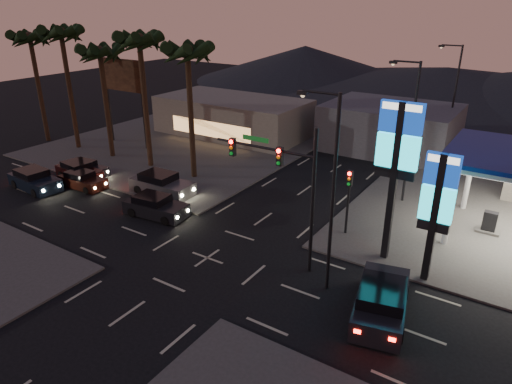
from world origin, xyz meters
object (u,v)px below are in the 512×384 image
Objects in this scene: pylon_sign_tall at (397,152)px; car_lane_a_rear at (34,180)px; car_lane_a_front at (155,206)px; car_lane_b_front at (161,185)px; car_lane_a_mid at (82,180)px; suv_station at (381,301)px; car_lane_b_mid at (85,169)px; pylon_sign_short at (437,199)px; traffic_signal_mast at (284,175)px; car_lane_b_rear at (79,171)px.

pylon_sign_tall reaches higher than car_lane_a_rear.
car_lane_b_front is at bearing 127.44° from car_lane_a_front.
car_lane_a_mid is 0.74× the size of suv_station.
car_lane_a_mid is 2.61m from car_lane_b_mid.
car_lane_b_front is (-19.76, 0.96, -3.89)m from pylon_sign_short.
car_lane_a_mid is at bearing 176.13° from car_lane_a_front.
pylon_sign_tall is 27.29m from car_lane_a_rear.
car_lane_a_front is at bearing -168.49° from pylon_sign_tall.
car_lane_a_mid is at bearing 173.90° from suv_station.
pylon_sign_short is at bearing 19.13° from traffic_signal_mast.
traffic_signal_mast is 7.83m from suv_station.
suv_station reaches higher than car_lane_b_mid.
car_lane_b_mid is 0.90× the size of car_lane_b_rear.
car_lane_b_rear is at bearing 149.50° from car_lane_a_mid.
car_lane_a_rear is (-28.78, -3.68, -3.93)m from pylon_sign_short.
car_lane_b_front is 19.46m from suv_station.
traffic_signal_mast is 21.31m from car_lane_b_mid.
car_lane_a_rear reaches higher than car_lane_a_mid.
suv_station is (-0.98, -4.14, -3.85)m from pylon_sign_short.
car_lane_a_rear is at bearing -109.44° from car_lane_b_rear.
pylon_sign_tall is 1.75× the size of car_lane_b_front.
car_lane_a_mid is at bearing -41.98° from car_lane_b_mid.
car_lane_b_rear is at bearing 171.15° from car_lane_a_front.
car_lane_b_front reaches higher than car_lane_a_mid.
car_lane_a_mid is 0.79× the size of car_lane_b_front.
pylon_sign_short is 29.28m from car_lane_a_rear.
traffic_signal_mast is at bearing -143.48° from pylon_sign_tall.
car_lane_a_front reaches higher than car_lane_b_rear.
car_lane_b_rear is (-20.40, 2.05, -4.55)m from traffic_signal_mast.
pylon_sign_tall reaches higher than car_lane_b_mid.
car_lane_b_front is (-12.52, 3.47, -4.46)m from traffic_signal_mast.
pylon_sign_short is at bearing -0.56° from car_lane_b_mid.
traffic_signal_mast is at bearing -3.18° from car_lane_a_mid.
car_lane_b_mid is at bearing 106.75° from car_lane_b_rear.
car_lane_a_rear is 4.06m from car_lane_b_mid.
car_lane_a_rear is at bearing -169.90° from pylon_sign_tall.
car_lane_b_front is at bearing 4.83° from car_lane_b_mid.
car_lane_b_rear is at bearing -179.04° from pylon_sign_short.
car_lane_b_rear is at bearing 174.26° from traffic_signal_mast.
traffic_signal_mast is at bearing -7.69° from car_lane_b_mid.
car_lane_a_front is at bearing -8.85° from car_lane_b_rear.
pylon_sign_tall is at bearing 0.14° from car_lane_b_front.
pylon_sign_short is 18.02m from car_lane_a_front.
car_lane_a_front is 1.01× the size of car_lane_b_rear.
pylon_sign_tall is 1.29× the size of pylon_sign_short.
car_lane_b_front is at bearing 27.21° from car_lane_a_rear.
pylon_sign_tall is 6.02m from traffic_signal_mast.
car_lane_a_front is 8.48m from car_lane_a_mid.
pylon_sign_tall is at bearing 3.33° from car_lane_b_rear.
pylon_sign_tall is 2.20× the size of car_lane_a_mid.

